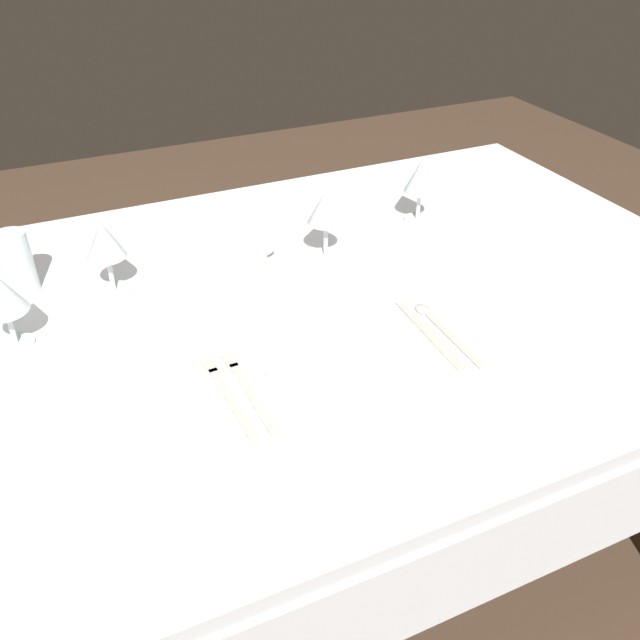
{
  "coord_description": "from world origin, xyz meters",
  "views": [
    {
      "loc": [
        -0.36,
        -0.97,
        1.42
      ],
      "look_at": [
        0.03,
        -0.1,
        0.76
      ],
      "focal_mm": 37.33,
      "sensor_mm": 36.0,
      "label": 1
    }
  ],
  "objects": [
    {
      "name": "dinner_plate",
      "position": [
        0.03,
        -0.22,
        0.75
      ],
      "size": [
        0.28,
        0.28,
        0.02
      ],
      "primitive_type": "cylinder",
      "color": "white",
      "rests_on": "dining_table"
    },
    {
      "name": "drink_tumbler",
      "position": [
        -0.43,
        0.25,
        0.8
      ],
      "size": [
        0.06,
        0.06,
        0.12
      ],
      "color": "silver",
      "rests_on": "dining_table"
    },
    {
      "name": "dinner_knife",
      "position": [
        0.2,
        -0.2,
        0.74
      ],
      "size": [
        0.02,
        0.22,
        0.0
      ],
      "color": "beige",
      "rests_on": "dining_table"
    },
    {
      "name": "wine_glass_right",
      "position": [
        0.15,
        0.14,
        0.85
      ],
      "size": [
        0.08,
        0.08,
        0.15
      ],
      "color": "silver",
      "rests_on": "dining_table"
    },
    {
      "name": "spoon_soup",
      "position": [
        0.23,
        -0.18,
        0.74
      ],
      "size": [
        0.03,
        0.21,
        0.01
      ],
      "color": "beige",
      "rests_on": "dining_table"
    },
    {
      "name": "saucer_left",
      "position": [
        -0.02,
        0.15,
        0.74
      ],
      "size": [
        0.14,
        0.14,
        0.01
      ],
      "primitive_type": "cylinder",
      "color": "white",
      "rests_on": "dining_table"
    },
    {
      "name": "ground_plane",
      "position": [
        0.0,
        0.0,
        0.0
      ],
      "size": [
        6.0,
        6.0,
        0.0
      ],
      "primitive_type": "plane",
      "color": "#4C3828"
    },
    {
      "name": "wine_glass_centre",
      "position": [
        -0.46,
        0.07,
        0.84
      ],
      "size": [
        0.08,
        0.08,
        0.14
      ],
      "color": "silver",
      "rests_on": "dining_table"
    },
    {
      "name": "dining_table",
      "position": [
        0.0,
        0.0,
        0.66
      ],
      "size": [
        1.8,
        1.11,
        0.74
      ],
      "color": "white",
      "rests_on": "ground"
    },
    {
      "name": "wine_glass_far",
      "position": [
        -0.28,
        0.17,
        0.84
      ],
      "size": [
        0.07,
        0.07,
        0.15
      ],
      "color": "silver",
      "rests_on": "dining_table"
    },
    {
      "name": "fork_inner",
      "position": [
        -0.17,
        -0.2,
        0.74
      ],
      "size": [
        0.03,
        0.22,
        0.0
      ],
      "color": "beige",
      "rests_on": "dining_table"
    },
    {
      "name": "wine_glass_left",
      "position": [
        0.42,
        0.2,
        0.84
      ],
      "size": [
        0.07,
        0.07,
        0.15
      ],
      "color": "silver",
      "rests_on": "dining_table"
    },
    {
      "name": "coffee_cup_left",
      "position": [
        -0.01,
        0.15,
        0.78
      ],
      "size": [
        0.11,
        0.09,
        0.06
      ],
      "color": "white",
      "rests_on": "saucer_left"
    },
    {
      "name": "fork_outer",
      "position": [
        -0.14,
        -0.2,
        0.74
      ],
      "size": [
        0.02,
        0.22,
        0.0
      ],
      "color": "beige",
      "rests_on": "dining_table"
    }
  ]
}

